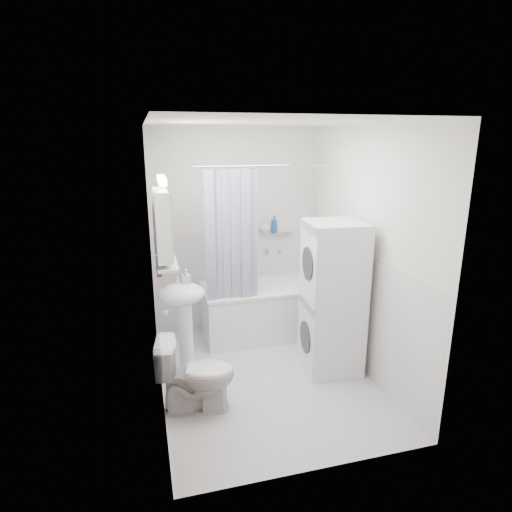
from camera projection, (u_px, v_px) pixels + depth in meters
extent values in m
plane|color=silver|center=(265.00, 375.00, 4.24)|extent=(2.60, 2.60, 0.00)
plane|color=silver|center=(235.00, 230.00, 5.13)|extent=(2.00, 0.00, 2.00)
plane|color=silver|center=(324.00, 313.00, 2.71)|extent=(2.00, 0.00, 2.00)
plane|color=silver|center=(154.00, 267.00, 3.67)|extent=(0.00, 2.60, 2.60)
plane|color=silver|center=(364.00, 252.00, 4.17)|extent=(0.00, 2.60, 2.60)
plane|color=white|center=(267.00, 122.00, 3.60)|extent=(2.60, 2.60, 0.00)
plane|color=white|center=(236.00, 278.00, 5.28)|extent=(1.98, 0.00, 1.98)
plane|color=white|center=(160.00, 331.00, 3.83)|extent=(0.00, 2.58, 2.58)
plane|color=white|center=(359.00, 309.00, 4.33)|extent=(0.00, 2.58, 2.58)
plane|color=brown|center=(164.00, 331.00, 2.91)|extent=(0.00, 2.00, 2.00)
cylinder|color=silver|center=(166.00, 312.00, 3.22)|extent=(0.04, 0.04, 0.04)
cube|color=white|center=(270.00, 310.00, 5.10)|extent=(1.58, 0.74, 0.58)
cube|color=white|center=(270.00, 286.00, 5.02)|extent=(1.60, 0.76, 0.03)
cube|color=silver|center=(270.00, 295.00, 5.05)|extent=(1.40, 0.56, 0.20)
cylinder|color=silver|center=(278.00, 250.00, 5.29)|extent=(0.04, 0.12, 0.04)
cylinder|color=silver|center=(281.00, 166.00, 4.35)|extent=(1.78, 0.02, 0.02)
cube|color=#17154B|center=(211.00, 242.00, 4.36)|extent=(0.10, 0.02, 1.45)
cube|color=#17154B|center=(219.00, 241.00, 4.39)|extent=(0.10, 0.02, 1.45)
cube|color=#17154B|center=(228.00, 241.00, 4.41)|extent=(0.10, 0.02, 1.45)
cube|color=#17154B|center=(236.00, 240.00, 4.43)|extent=(0.10, 0.02, 1.45)
cube|color=#17154B|center=(245.00, 239.00, 4.45)|extent=(0.10, 0.02, 1.45)
cube|color=#17154B|center=(253.00, 239.00, 4.48)|extent=(0.10, 0.02, 1.45)
ellipsoid|color=white|center=(182.00, 294.00, 4.04)|extent=(0.44, 0.37, 0.20)
cylinder|color=white|center=(186.00, 339.00, 4.17)|extent=(0.14, 0.14, 0.75)
cylinder|color=silver|center=(178.00, 277.00, 4.13)|extent=(0.03, 0.03, 0.14)
cylinder|color=silver|center=(178.00, 273.00, 4.08)|extent=(0.02, 0.10, 0.02)
cube|color=white|center=(162.00, 224.00, 3.69)|extent=(0.12, 0.50, 0.60)
cube|color=white|center=(170.00, 224.00, 3.71)|extent=(0.01, 0.47, 0.57)
cube|color=#FFEABF|center=(162.00, 180.00, 3.60)|extent=(0.06, 0.45, 0.06)
cube|color=silver|center=(167.00, 263.00, 3.79)|extent=(0.18, 0.54, 0.02)
cube|color=silver|center=(283.00, 233.00, 5.23)|extent=(0.22, 0.06, 0.02)
cube|color=#55121A|center=(157.00, 240.00, 4.37)|extent=(0.05, 0.30, 0.71)
cube|color=#55121A|center=(158.00, 208.00, 4.29)|extent=(0.03, 0.27, 0.08)
cylinder|color=silver|center=(154.00, 204.00, 4.27)|extent=(0.02, 0.04, 0.02)
cube|color=white|center=(331.00, 333.00, 4.29)|extent=(0.58, 0.58, 0.76)
cylinder|color=#2D2D33|center=(305.00, 337.00, 4.23)|extent=(0.05, 0.32, 0.32)
cube|color=gray|center=(307.00, 305.00, 4.14)|extent=(0.05, 0.47, 0.08)
cube|color=white|center=(334.00, 261.00, 4.09)|extent=(0.58, 0.58, 0.76)
cylinder|color=#2D2D33|center=(308.00, 264.00, 4.02)|extent=(0.05, 0.32, 0.32)
cube|color=gray|center=(309.00, 228.00, 3.93)|extent=(0.05, 0.47, 0.08)
imported|color=white|center=(196.00, 375.00, 3.64)|extent=(0.71, 0.46, 0.65)
imported|color=gray|center=(186.00, 283.00, 4.04)|extent=(0.08, 0.17, 0.08)
imported|color=gray|center=(167.00, 262.00, 3.64)|extent=(0.07, 0.18, 0.07)
imported|color=gray|center=(165.00, 253.00, 3.89)|extent=(0.10, 0.09, 0.10)
imported|color=gray|center=(265.00, 228.00, 5.16)|extent=(0.13, 0.17, 0.13)
imported|color=#224C88|center=(274.00, 229.00, 5.19)|extent=(0.08, 0.21, 0.08)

